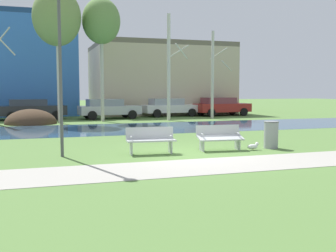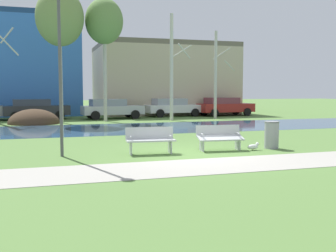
{
  "view_description": "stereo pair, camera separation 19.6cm",
  "coord_description": "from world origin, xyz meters",
  "px_view_note": "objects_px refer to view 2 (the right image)",
  "views": [
    {
      "loc": [
        -4.77,
        -12.11,
        2.1
      ],
      "look_at": [
        -0.43,
        1.16,
        0.84
      ],
      "focal_mm": 43.0,
      "sensor_mm": 36.0,
      "label": 1
    },
    {
      "loc": [
        -4.58,
        -12.17,
        2.1
      ],
      "look_at": [
        -0.43,
        1.16,
        0.84
      ],
      "focal_mm": 43.0,
      "sensor_mm": 36.0,
      "label": 2
    }
  ],
  "objects_px": {
    "trash_bin": "(272,134)",
    "parked_wagon_fourth_white": "(172,107)",
    "seagull": "(253,146)",
    "bench_left": "(150,140)",
    "bench_right": "(220,137)",
    "streetlamp": "(59,31)",
    "parked_hatch_third_silver": "(111,108)",
    "parked_sedan_second_dark": "(36,109)",
    "parked_suv_fifth_red": "(225,106)"
  },
  "relations": [
    {
      "from": "trash_bin",
      "to": "parked_wagon_fourth_white",
      "type": "bearing_deg",
      "value": 83.66
    },
    {
      "from": "seagull",
      "to": "bench_left",
      "type": "bearing_deg",
      "value": 174.73
    },
    {
      "from": "bench_right",
      "to": "parked_wagon_fourth_white",
      "type": "xyz_separation_m",
      "value": [
        3.93,
        17.49,
        0.28
      ]
    },
    {
      "from": "bench_left",
      "to": "parked_wagon_fourth_white",
      "type": "relative_size",
      "value": 0.36
    },
    {
      "from": "trash_bin",
      "to": "streetlamp",
      "type": "height_order",
      "value": "streetlamp"
    },
    {
      "from": "bench_left",
      "to": "parked_wagon_fourth_white",
      "type": "distance_m",
      "value": 18.63
    },
    {
      "from": "parked_wagon_fourth_white",
      "to": "trash_bin",
      "type": "bearing_deg",
      "value": -96.34
    },
    {
      "from": "trash_bin",
      "to": "seagull",
      "type": "xyz_separation_m",
      "value": [
        -0.84,
        -0.21,
        -0.37
      ]
    },
    {
      "from": "bench_left",
      "to": "streetlamp",
      "type": "bearing_deg",
      "value": 173.47
    },
    {
      "from": "bench_right",
      "to": "parked_hatch_third_silver",
      "type": "xyz_separation_m",
      "value": [
        -1.08,
        16.44,
        0.29
      ]
    },
    {
      "from": "bench_left",
      "to": "parked_sedan_second_dark",
      "type": "xyz_separation_m",
      "value": [
        -3.84,
        17.24,
        0.3
      ]
    },
    {
      "from": "bench_right",
      "to": "trash_bin",
      "type": "distance_m",
      "value": 1.98
    },
    {
      "from": "parked_sedan_second_dark",
      "to": "parked_hatch_third_silver",
      "type": "relative_size",
      "value": 1.01
    },
    {
      "from": "bench_left",
      "to": "bench_right",
      "type": "height_order",
      "value": "same"
    },
    {
      "from": "bench_left",
      "to": "parked_sedan_second_dark",
      "type": "bearing_deg",
      "value": 102.55
    },
    {
      "from": "parked_wagon_fourth_white",
      "to": "bench_right",
      "type": "bearing_deg",
      "value": -102.68
    },
    {
      "from": "bench_right",
      "to": "streetlamp",
      "type": "height_order",
      "value": "streetlamp"
    },
    {
      "from": "bench_right",
      "to": "parked_hatch_third_silver",
      "type": "relative_size",
      "value": 0.36
    },
    {
      "from": "streetlamp",
      "to": "parked_sedan_second_dark",
      "type": "bearing_deg",
      "value": 93.49
    },
    {
      "from": "bench_right",
      "to": "parked_sedan_second_dark",
      "type": "height_order",
      "value": "parked_sedan_second_dark"
    },
    {
      "from": "trash_bin",
      "to": "parked_wagon_fourth_white",
      "type": "distance_m",
      "value": 17.73
    },
    {
      "from": "seagull",
      "to": "parked_sedan_second_dark",
      "type": "distance_m",
      "value": 19.1
    },
    {
      "from": "seagull",
      "to": "streetlamp",
      "type": "bearing_deg",
      "value": 174.18
    },
    {
      "from": "trash_bin",
      "to": "parked_suv_fifth_red",
      "type": "relative_size",
      "value": 0.21
    },
    {
      "from": "bench_left",
      "to": "parked_wagon_fourth_white",
      "type": "height_order",
      "value": "parked_wagon_fourth_white"
    },
    {
      "from": "streetlamp",
      "to": "parked_suv_fifth_red",
      "type": "xyz_separation_m",
      "value": [
        13.53,
        16.71,
        -3.13
      ]
    },
    {
      "from": "bench_right",
      "to": "trash_bin",
      "type": "relative_size",
      "value": 1.68
    },
    {
      "from": "bench_left",
      "to": "seagull",
      "type": "xyz_separation_m",
      "value": [
        3.62,
        -0.33,
        -0.34
      ]
    },
    {
      "from": "bench_left",
      "to": "parked_hatch_third_silver",
      "type": "xyz_separation_m",
      "value": [
        1.41,
        16.44,
        0.29
      ]
    },
    {
      "from": "trash_bin",
      "to": "parked_hatch_third_silver",
      "type": "height_order",
      "value": "parked_hatch_third_silver"
    },
    {
      "from": "parked_hatch_third_silver",
      "to": "parked_wagon_fourth_white",
      "type": "height_order",
      "value": "parked_hatch_third_silver"
    },
    {
      "from": "parked_wagon_fourth_white",
      "to": "parked_suv_fifth_red",
      "type": "bearing_deg",
      "value": -6.08
    },
    {
      "from": "seagull",
      "to": "parked_wagon_fourth_white",
      "type": "relative_size",
      "value": 0.1
    },
    {
      "from": "trash_bin",
      "to": "bench_left",
      "type": "bearing_deg",
      "value": 178.4
    },
    {
      "from": "parked_wagon_fourth_white",
      "to": "seagull",
      "type": "bearing_deg",
      "value": -98.92
    },
    {
      "from": "parked_hatch_third_silver",
      "to": "bench_left",
      "type": "bearing_deg",
      "value": -94.91
    },
    {
      "from": "parked_hatch_third_silver",
      "to": "bench_right",
      "type": "bearing_deg",
      "value": -86.26
    },
    {
      "from": "bench_left",
      "to": "streetlamp",
      "type": "height_order",
      "value": "streetlamp"
    },
    {
      "from": "seagull",
      "to": "parked_sedan_second_dark",
      "type": "xyz_separation_m",
      "value": [
        -7.46,
        17.57,
        0.64
      ]
    },
    {
      "from": "parked_hatch_third_silver",
      "to": "streetlamp",
      "type": "bearing_deg",
      "value": -104.66
    },
    {
      "from": "bench_left",
      "to": "parked_wagon_fourth_white",
      "type": "bearing_deg",
      "value": 69.84
    },
    {
      "from": "bench_right",
      "to": "streetlamp",
      "type": "xyz_separation_m",
      "value": [
        -5.29,
        0.32,
        3.45
      ]
    },
    {
      "from": "streetlamp",
      "to": "parked_wagon_fourth_white",
      "type": "height_order",
      "value": "streetlamp"
    },
    {
      "from": "streetlamp",
      "to": "parked_sedan_second_dark",
      "type": "distance_m",
      "value": 17.24
    },
    {
      "from": "parked_sedan_second_dark",
      "to": "seagull",
      "type": "bearing_deg",
      "value": -66.99
    },
    {
      "from": "parked_sedan_second_dark",
      "to": "parked_suv_fifth_red",
      "type": "relative_size",
      "value": 0.98
    },
    {
      "from": "trash_bin",
      "to": "parked_hatch_third_silver",
      "type": "relative_size",
      "value": 0.22
    },
    {
      "from": "seagull",
      "to": "parked_hatch_third_silver",
      "type": "height_order",
      "value": "parked_hatch_third_silver"
    },
    {
      "from": "seagull",
      "to": "parked_suv_fifth_red",
      "type": "distance_m",
      "value": 18.77
    },
    {
      "from": "bench_right",
      "to": "seagull",
      "type": "relative_size",
      "value": 3.46
    }
  ]
}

